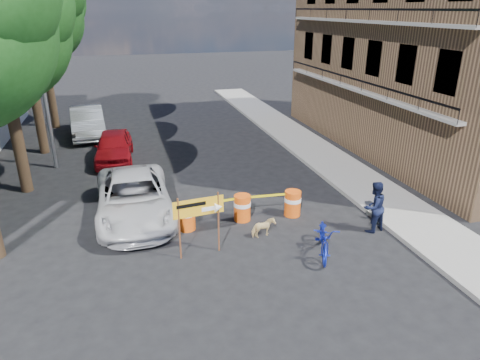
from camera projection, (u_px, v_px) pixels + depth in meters
ground at (241, 258)px, 12.34m from camera, size 120.00×120.00×0.00m
sidewalk_east at (337, 167)px, 19.23m from camera, size 2.40×40.00×0.15m
apartment_building at (439, 24)px, 20.25m from camera, size 8.00×16.00×12.00m
tree_mid_b at (21, 8)px, 18.86m from camera, size 5.67×5.40×9.62m
tree_far at (39, 17)px, 23.51m from camera, size 5.04×4.80×8.84m
streetlamp at (41, 68)px, 17.70m from camera, size 1.25×0.18×8.00m
barrel_far_left at (121, 223)px, 13.36m from camera, size 0.58×0.58×0.90m
barrel_mid_left at (186, 216)px, 13.78m from camera, size 0.58×0.58×0.90m
barrel_mid_right at (242, 207)px, 14.39m from camera, size 0.58×0.58×0.90m
barrel_far_right at (293, 203)px, 14.72m from camera, size 0.58×0.58×0.90m
detour_sign at (205, 211)px, 12.07m from camera, size 1.47×0.30×1.90m
pedestrian at (374, 207)px, 13.54m from camera, size 0.95×0.82×1.70m
bicycle at (325, 223)px, 12.20m from camera, size 1.05×1.24×2.01m
dog at (263, 228)px, 13.37m from camera, size 0.79×0.48×0.62m
suv_white at (134, 197)px, 14.49m from camera, size 2.48×5.31×1.47m
sedan_red at (114, 146)px, 19.96m from camera, size 1.88×4.18×1.40m
sedan_silver at (88, 122)px, 23.86m from camera, size 2.08×4.98×1.60m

